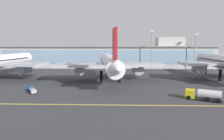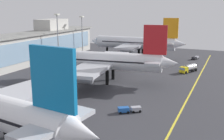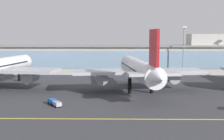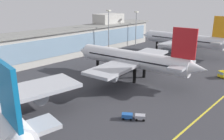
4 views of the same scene
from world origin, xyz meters
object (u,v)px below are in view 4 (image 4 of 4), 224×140
(airliner_near_right, at_px, (133,59))
(apron_light_mast_west, at_px, (109,25))
(apron_light_mast_centre, at_px, (136,23))
(baggage_tug_near, at_px, (133,116))
(airliner_far_right, at_px, (184,40))

(airliner_near_right, xyz_separation_m, apron_light_mast_west, (21.96, 32.67, 7.42))
(apron_light_mast_west, distance_m, apron_light_mast_centre, 24.99)
(baggage_tug_near, bearing_deg, apron_light_mast_centre, -88.67)
(apron_light_mast_west, bearing_deg, airliner_far_right, -48.10)
(apron_light_mast_centre, bearing_deg, airliner_near_right, -143.69)
(airliner_near_right, bearing_deg, apron_light_mast_centre, -61.10)
(baggage_tug_near, xyz_separation_m, apron_light_mast_west, (44.98, 51.16, 13.73))
(baggage_tug_near, distance_m, apron_light_mast_centre, 88.58)
(airliner_far_right, xyz_separation_m, apron_light_mast_west, (-25.38, 28.28, 7.26))
(airliner_near_right, height_order, apron_light_mast_centre, apron_light_mast_centre)
(airliner_near_right, relative_size, apron_light_mast_west, 2.32)
(airliner_far_right, bearing_deg, baggage_tug_near, 105.41)
(airliner_near_right, relative_size, apron_light_mast_centre, 2.52)
(baggage_tug_near, bearing_deg, airliner_far_right, -107.80)
(airliner_near_right, distance_m, apron_light_mast_centre, 58.51)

